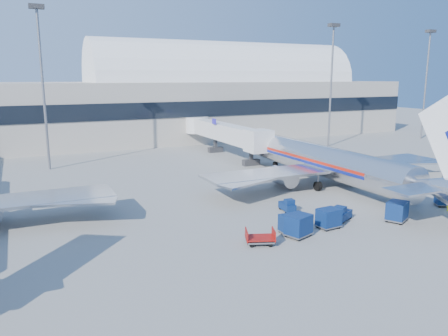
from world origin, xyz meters
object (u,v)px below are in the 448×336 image
barrier_far (432,176)px  tug_lead (341,214)px  mast_far_east (427,69)px  airliner_main (331,163)px  mast_east (332,67)px  barrier_near (395,181)px  barrier_mid (414,178)px  cart_train_c (291,223)px  mast_west (41,64)px  tug_left (288,205)px  cart_solo_near (397,211)px  cart_solo_far (445,198)px  cart_train_b (298,225)px  tug_right (404,197)px  jetbridge_near (221,131)px  cart_train_a (329,218)px  cart_open_red (260,239)px

barrier_far → tug_lead: 23.44m
mast_far_east → airliner_main: bearing=-150.5°
mast_east → barrier_near: 33.67m
barrier_mid → cart_train_c: bearing=-160.0°
mast_west → tug_left: mast_west is taller
cart_solo_near → cart_solo_far: (8.23, 1.45, -0.14)m
cart_train_b → cart_train_c: cart_train_b is taller
tug_lead → cart_train_b: cart_train_b is taller
tug_lead → tug_right: tug_right is taller
barrier_near → tug_left: (-18.24, -3.70, 0.15)m
mast_far_east → cart_solo_near: size_ratio=8.66×
tug_lead → jetbridge_near: bearing=56.5°
barrier_near → tug_right: size_ratio=1.16×
tug_lead → cart_train_a: size_ratio=1.19×
tug_left → cart_solo_far: (15.59, -5.42, 0.25)m
mast_east → cart_solo_near: mast_east is taller
tug_lead → mast_west: bearing=96.1°
cart_solo_near → mast_west: bearing=98.2°
cart_train_c → cart_solo_far: size_ratio=0.83×
mast_far_east → cart_train_c: bearing=-147.7°
barrier_mid → tug_left: 21.86m
airliner_main → tug_lead: (-7.34, -10.74, -2.26)m
tug_right → barrier_near: bearing=82.3°
tug_right → cart_train_c: bearing=-138.4°
cart_train_c → tug_lead: bearing=8.8°
barrier_near → cart_solo_far: 9.51m
mast_east → tug_lead: mast_east is taller
mast_east → cart_train_a: bearing=-128.5°
tug_left → cart_open_red: (-6.80, -6.43, -0.16)m
mast_east → barrier_mid: bearing=-107.3°
jetbridge_near → cart_solo_far: size_ratio=12.19×
tug_left → airliner_main: bearing=-52.2°
barrier_near → tug_lead: tug_lead is taller
mast_west → cart_train_b: bearing=-66.3°
tug_left → cart_solo_near: bearing=-126.5°
cart_train_b → cart_solo_far: (18.68, 0.86, -0.15)m
tug_right → cart_open_red: bearing=-136.9°
tug_lead → cart_solo_near: (4.45, -2.34, 0.33)m
barrier_near → barrier_far: (6.60, 0.00, 0.00)m
jetbridge_near → cart_solo_near: (-0.48, -39.38, -2.94)m
mast_west → cart_train_c: mast_west is taller
tug_right → barrier_mid: bearing=69.1°
mast_east → tug_left: bearing=-133.7°
airliner_main → tug_right: airliner_main is taller
barrier_near → tug_left: bearing=-168.5°
tug_right → tug_left: 13.00m
mast_east → cart_solo_far: 42.28m
cart_train_c → barrier_mid: bearing=21.5°
airliner_main → barrier_mid: airliner_main is taller
mast_far_east → cart_solo_far: 56.08m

